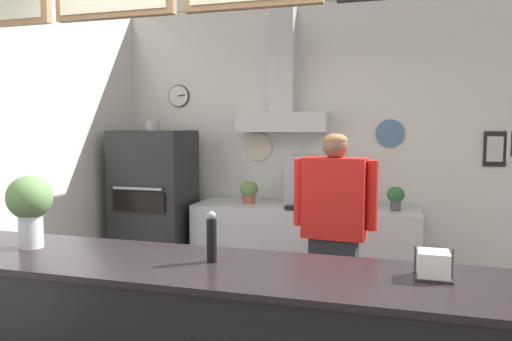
% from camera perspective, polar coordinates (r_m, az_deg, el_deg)
% --- Properties ---
extents(back_wall_assembly, '(4.52, 2.76, 2.96)m').
position_cam_1_polar(back_wall_assembly, '(4.93, 7.55, 3.94)').
color(back_wall_assembly, '#9E9E99').
rests_on(back_wall_assembly, ground_plane).
extents(back_prep_counter, '(2.20, 0.59, 0.91)m').
position_cam_1_polar(back_prep_counter, '(4.88, 5.68, -9.51)').
color(back_prep_counter, silver).
rests_on(back_prep_counter, ground_plane).
extents(pizza_oven, '(0.75, 0.66, 1.75)m').
position_cam_1_polar(pizza_oven, '(5.16, -11.91, -4.50)').
color(pizza_oven, '#232326').
rests_on(pizza_oven, ground_plane).
extents(shop_worker, '(0.60, 0.25, 1.64)m').
position_cam_1_polar(shop_worker, '(3.51, 9.22, -8.23)').
color(shop_worker, '#232328').
rests_on(shop_worker, ground_plane).
extents(espresso_machine, '(0.57, 0.47, 0.50)m').
position_cam_1_polar(espresso_machine, '(4.71, 7.17, -1.35)').
color(espresso_machine, '#A3A5AD').
rests_on(espresso_machine, back_prep_counter).
extents(potted_sage, '(0.19, 0.19, 0.23)m').
position_cam_1_polar(potted_sage, '(4.90, -0.85, -2.46)').
color(potted_sage, '#9E563D').
rests_on(potted_sage, back_prep_counter).
extents(potted_oregano, '(0.16, 0.16, 0.22)m').
position_cam_1_polar(potted_oregano, '(4.67, 16.19, -2.97)').
color(potted_oregano, '#4C4C51').
rests_on(potted_oregano, back_prep_counter).
extents(basil_vase, '(0.24, 0.24, 0.39)m').
position_cam_1_polar(basil_vase, '(2.87, -25.19, -3.75)').
color(basil_vase, silver).
rests_on(basil_vase, service_counter).
extents(pepper_grinder, '(0.05, 0.05, 0.25)m').
position_cam_1_polar(pepper_grinder, '(2.35, -5.28, -7.85)').
color(pepper_grinder, black).
rests_on(pepper_grinder, service_counter).
extents(napkin_holder, '(0.16, 0.15, 0.13)m').
position_cam_1_polar(napkin_holder, '(2.25, 20.25, -10.50)').
color(napkin_holder, '#262628').
rests_on(napkin_holder, service_counter).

